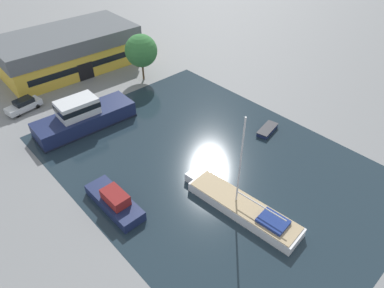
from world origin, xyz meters
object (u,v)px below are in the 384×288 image
at_px(small_dinghy, 267,130).
at_px(cabin_boat, 115,201).
at_px(parked_car, 24,105).
at_px(sailboat_moored, 242,207).
at_px(warehouse_building, 68,50).
at_px(motor_cruiser, 83,117).
at_px(quay_tree_near_building, 141,51).

bearing_deg(small_dinghy, cabin_boat, 71.75).
xyz_separation_m(parked_car, sailboat_moored, (7.92, -31.18, -0.24)).
bearing_deg(parked_car, warehouse_building, -63.11).
relative_size(sailboat_moored, small_dinghy, 3.51).
xyz_separation_m(motor_cruiser, cabin_boat, (-4.50, -13.84, -0.72)).
bearing_deg(motor_cruiser, cabin_boat, 164.54).
relative_size(warehouse_building, small_dinghy, 5.92).
bearing_deg(cabin_boat, motor_cruiser, 71.46).
relative_size(parked_car, cabin_boat, 0.70).
bearing_deg(motor_cruiser, parked_car, 27.27).
xyz_separation_m(quay_tree_near_building, motor_cruiser, (-12.96, -5.30, -3.16)).
relative_size(motor_cruiser, small_dinghy, 3.47).
xyz_separation_m(quay_tree_near_building, parked_car, (-17.02, 3.53, -3.78)).
distance_m(warehouse_building, cabin_boat, 32.51).
bearing_deg(quay_tree_near_building, cabin_boat, -132.37).
bearing_deg(motor_cruiser, sailboat_moored, -167.65).
bearing_deg(small_dinghy, warehouse_building, 3.83).
bearing_deg(parked_car, sailboat_moored, -174.52).
relative_size(warehouse_building, parked_car, 4.45).
relative_size(quay_tree_near_building, motor_cruiser, 0.56).
xyz_separation_m(warehouse_building, sailboat_moored, (-2.89, -38.93, -2.42)).
distance_m(sailboat_moored, small_dinghy, 13.46).
bearing_deg(quay_tree_near_building, warehouse_building, 118.83).
height_order(quay_tree_near_building, sailboat_moored, sailboat_moored).
xyz_separation_m(sailboat_moored, motor_cruiser, (-3.86, 22.35, 0.87)).
relative_size(motor_cruiser, cabin_boat, 1.83).
bearing_deg(motor_cruiser, small_dinghy, -133.10).
bearing_deg(small_dinghy, sailboat_moored, 105.60).
bearing_deg(warehouse_building, small_dinghy, -72.55).
bearing_deg(parked_car, cabin_boat, 170.12).
xyz_separation_m(sailboat_moored, small_dinghy, (11.96, 6.16, -0.30)).
bearing_deg(sailboat_moored, parked_car, 99.17).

